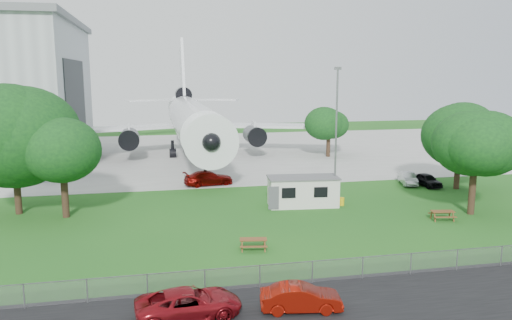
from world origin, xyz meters
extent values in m
plane|color=#2B6D20|center=(0.00, 0.00, 0.00)|extent=(160.00, 160.00, 0.00)
cube|color=black|center=(0.00, -13.00, 0.01)|extent=(120.00, 8.00, 0.02)
cube|color=#B7B7B2|center=(0.00, 38.00, 0.01)|extent=(120.00, 46.00, 0.03)
cube|color=#2D3033|center=(-16.93, 33.00, 6.75)|extent=(0.16, 16.00, 12.96)
cylinder|color=white|center=(-2.00, 34.00, 5.10)|extent=(5.40, 34.00, 5.40)
cone|color=white|center=(-2.00, 15.00, 5.10)|extent=(5.40, 5.50, 5.40)
cone|color=white|center=(-2.00, 55.00, 5.90)|extent=(4.86, 9.00, 4.86)
cube|color=white|center=(-14.50, 37.20, 3.90)|extent=(21.36, 10.77, 0.36)
cube|color=white|center=(10.50, 37.20, 3.90)|extent=(21.36, 10.77, 0.36)
cube|color=white|center=(-2.00, 55.00, 11.60)|extent=(0.46, 9.96, 12.17)
cylinder|color=#515459|center=(-10.50, 33.50, 3.00)|extent=(2.50, 4.20, 2.50)
cylinder|color=#515459|center=(6.50, 33.50, 3.00)|extent=(2.50, 4.20, 2.50)
cylinder|color=#515459|center=(-2.00, 54.00, 7.90)|extent=(2.60, 4.50, 2.60)
cylinder|color=black|center=(-2.00, 18.50, 1.20)|extent=(0.36, 0.36, 2.40)
cylinder|color=black|center=(-4.80, 35.00, 1.20)|extent=(0.44, 0.44, 2.40)
cylinder|color=black|center=(0.80, 35.00, 1.20)|extent=(0.44, 0.44, 2.40)
cube|color=silver|center=(5.37, 6.51, 1.25)|extent=(6.21, 3.05, 2.50)
cube|color=#59595B|center=(5.37, 6.51, 2.56)|extent=(6.43, 3.27, 0.12)
cylinder|color=gold|center=(8.77, 5.91, 0.35)|extent=(0.50, 0.50, 0.70)
cube|color=gray|center=(0.00, -9.50, 0.00)|extent=(58.00, 0.04, 1.30)
cylinder|color=slate|center=(8.20, 6.20, 6.00)|extent=(0.16, 0.16, 12.00)
cylinder|color=#382619|center=(-18.61, 8.87, 1.90)|extent=(0.56, 0.56, 3.80)
sphere|color=#195C19|center=(-18.61, 8.87, 6.55)|extent=(9.62, 9.62, 9.62)
cylinder|color=#382619|center=(-14.60, 7.03, 1.63)|extent=(0.56, 0.56, 3.25)
sphere|color=#195C19|center=(-14.60, 7.03, 5.60)|extent=(6.13, 6.13, 6.13)
cylinder|color=#382619|center=(18.30, 1.08, 1.71)|extent=(0.56, 0.56, 3.42)
sphere|color=#195C19|center=(18.30, 1.08, 5.89)|extent=(7.29, 7.29, 7.29)
cylinder|color=#382619|center=(22.61, 9.65, 1.58)|extent=(0.56, 0.56, 3.16)
sphere|color=#195C19|center=(22.61, 9.65, 5.45)|extent=(8.06, 8.06, 8.06)
cylinder|color=#382619|center=(16.65, 31.14, 1.32)|extent=(0.56, 0.56, 2.64)
sphere|color=#195C19|center=(16.65, 31.14, 4.54)|extent=(5.56, 5.56, 5.56)
imported|color=maroon|center=(-0.59, -12.55, 0.66)|extent=(4.18, 2.00, 1.32)
imported|color=maroon|center=(-6.04, -12.14, 0.71)|extent=(5.30, 2.87, 1.41)
imported|color=black|center=(20.30, 11.29, 0.65)|extent=(1.72, 3.91, 1.31)
imported|color=#B5B7BC|center=(18.72, 12.47, 0.64)|extent=(2.30, 4.12, 1.29)
imported|color=maroon|center=(-1.87, 16.45, 0.75)|extent=(5.43, 2.96, 1.49)
camera|label=1|loc=(-7.46, -34.61, 11.56)|focal=35.00mm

